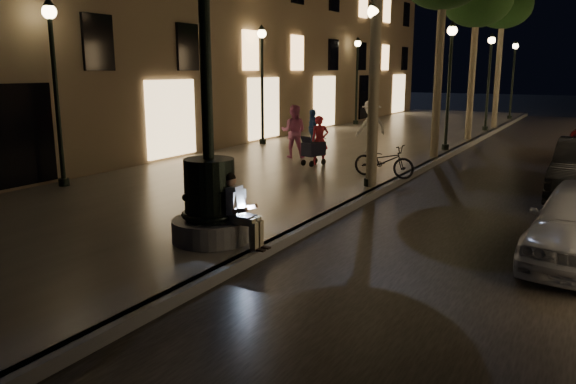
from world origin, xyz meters
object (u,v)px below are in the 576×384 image
Objects in this scene: pedestrian_red at (320,140)px; pedestrian_white at (371,126)px; lamp_curb_a at (373,70)px; lamp_curb_c at (489,70)px; bicycle at (384,161)px; pedestrian_blue at (313,129)px; tree_third at (477,0)px; seated_man_laptop at (238,208)px; tree_far at (503,6)px; lamp_left_a at (54,70)px; lamp_curb_d at (514,70)px; stroller at (313,149)px; lamp_curb_b at (450,70)px; lamp_left_b at (262,70)px; lamp_left_c at (357,70)px; pedestrian_pink at (294,131)px; fountain_lamppost at (210,186)px.

pedestrian_white is at bearing 44.28° from pedestrian_red.
lamp_curb_a is 2.49× the size of pedestrian_white.
lamp_curb_c reaches higher than bicycle.
tree_third is at bearing 100.76° from pedestrian_blue.
pedestrian_white is (-2.21, 11.97, 0.28)m from seated_man_laptop.
tree_far is 23.36m from lamp_left_a.
tree_third is 1.50× the size of lamp_left_a.
lamp_curb_d reaches higher than stroller.
lamp_curb_b is (-0.08, -10.00, -3.20)m from tree_far.
lamp_curb_a is at bearing -90.00° from lamp_curb_d.
pedestrian_white reaches higher than stroller.
lamp_left_b and lamp_left_c have the same top height.
lamp_curb_a is at bearing 89.15° from seated_man_laptop.
seated_man_laptop is 0.67× the size of pedestrian_white.
lamp_curb_c is 1.00× the size of lamp_curb_d.
lamp_left_c is at bearing 131.59° from lamp_curb_b.
lamp_left_a is 2.49× the size of pedestrian_white.
pedestrian_pink is (-4.15, -12.66, -2.12)m from lamp_curb_c.
lamp_left_b is at bearing -125.37° from lamp_curb_c.
fountain_lamppost is 14.16m from lamp_curb_b.
pedestrian_white is at bearing 56.87° from pedestrian_blue.
lamp_curb_d is at bearing 121.96° from pedestrian_blue.
tree_third reaches higher than pedestrian_white.
pedestrian_blue is (2.58, 9.53, -2.26)m from lamp_left_a.
bicycle is (2.19, -4.59, -0.49)m from pedestrian_white.
pedestrian_white is at bearing 64.27° from lamp_left_a.
bicycle is at bearing -33.45° from lamp_left_b.
lamp_left_a reaches higher than bicycle.
pedestrian_blue is (-4.52, 5.53, -2.26)m from lamp_curb_a.
tree_far is at bearing 89.54° from lamp_curb_b.
lamp_curb_b is 6.59m from pedestrian_pink.
fountain_lamppost is 7.00m from lamp_left_a.
pedestrian_pink is at bearing 113.49° from seated_man_laptop.
fountain_lamppost is 12.15m from pedestrian_blue.
pedestrian_red is 0.86× the size of pedestrian_pink.
fountain_lamppost is 0.69× the size of tree_far.
pedestrian_blue is at bearing 132.02° from stroller.
tree_third is (0.09, 18.00, 5.25)m from seated_man_laptop.
fountain_lamppost is 1.08× the size of lamp_curb_b.
pedestrian_pink reaches higher than bicycle.
lamp_left_b is at bearing -144.61° from pedestrian_blue.
lamp_left_c is at bearing 113.93° from lamp_curb_a.
lamp_curb_b is 16.00m from lamp_curb_d.
lamp_curb_a reaches higher than pedestrian_white.
pedestrian_white is at bearing -144.43° from pedestrian_pink.
stroller is (4.30, -13.78, -2.51)m from lamp_left_c.
lamp_left_a is 7.96m from stroller.
pedestrian_pink is at bearing 110.27° from fountain_lamppost.
fountain_lamppost is at bearing 177.01° from bicycle.
tree_far is 14.34m from lamp_left_b.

